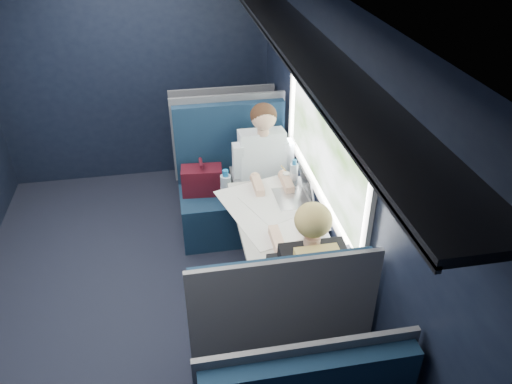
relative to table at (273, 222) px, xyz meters
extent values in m
cube|color=black|center=(-1.03, 0.00, -0.67)|extent=(2.80, 4.20, 0.01)
cube|color=black|center=(0.42, 0.00, 0.49)|extent=(0.10, 4.20, 2.30)
cube|color=black|center=(-1.03, 2.15, 0.49)|extent=(2.80, 0.10, 2.30)
cube|color=beige|center=(0.35, 0.00, 1.08)|extent=(0.03, 1.84, 0.07)
cube|color=beige|center=(0.35, 0.00, 0.23)|extent=(0.03, 1.84, 0.07)
cube|color=beige|center=(0.35, -0.89, 0.66)|extent=(0.03, 0.07, 0.78)
cube|color=beige|center=(0.35, 0.89, 0.66)|extent=(0.03, 0.07, 0.78)
cube|color=black|center=(0.19, 0.00, 1.32)|extent=(0.36, 4.10, 0.04)
cube|color=black|center=(0.02, 0.00, 1.30)|extent=(0.02, 4.10, 0.03)
cube|color=red|center=(0.35, 0.00, 1.23)|extent=(0.01, 0.10, 0.12)
cylinder|color=#54565E|center=(-0.15, 0.00, -0.31)|extent=(0.08, 0.08, 0.70)
cube|color=beige|center=(0.03, 0.00, 0.06)|extent=(0.62, 1.00, 0.04)
cube|color=#0B1C31|center=(-0.18, 0.78, -0.44)|extent=(1.00, 0.50, 0.45)
cube|color=#0B1C31|center=(-0.18, 1.08, 0.16)|extent=(1.00, 0.10, 0.75)
cube|color=#54565E|center=(-0.18, 1.14, 0.19)|extent=(1.04, 0.03, 0.82)
cube|color=#54565E|center=(-0.18, 0.73, -0.11)|extent=(0.06, 0.40, 0.20)
cube|color=#490F1B|center=(-0.47, 0.85, -0.09)|extent=(0.37, 0.22, 0.25)
cylinder|color=#490F1B|center=(-0.47, 0.85, 0.09)|extent=(0.04, 0.15, 0.03)
cylinder|color=silver|center=(-0.28, 0.67, -0.08)|extent=(0.09, 0.09, 0.26)
cylinder|color=#176CB3|center=(-0.28, 0.67, 0.07)|extent=(0.05, 0.05, 0.06)
cube|color=#0B1C31|center=(-0.18, -0.78, -0.44)|extent=(1.00, 0.50, 0.45)
cube|color=#0B1C31|center=(-0.18, -1.08, 0.16)|extent=(1.00, 0.10, 0.75)
cube|color=#54565E|center=(-0.18, -1.14, 0.19)|extent=(1.04, 0.03, 0.82)
cube|color=#54565E|center=(-0.18, -0.73, -0.11)|extent=(0.06, 0.40, 0.20)
cube|color=#0B1C31|center=(-0.18, 1.88, -0.44)|extent=(1.00, 0.40, 0.45)
cube|color=#0B1C31|center=(-0.18, 1.64, 0.12)|extent=(1.00, 0.10, 0.66)
cube|color=#54565E|center=(-0.18, 1.59, 0.14)|extent=(1.04, 0.03, 0.72)
cube|color=black|center=(0.07, 0.64, -0.13)|extent=(0.36, 0.44, 0.16)
cube|color=black|center=(0.07, 0.44, -0.44)|extent=(0.32, 0.12, 0.45)
cube|color=white|center=(0.07, 0.80, 0.12)|extent=(0.40, 0.29, 0.53)
cylinder|color=#D8A88C|center=(0.07, 0.76, 0.40)|extent=(0.10, 0.10, 0.06)
sphere|color=#D8A88C|center=(0.07, 0.74, 0.53)|extent=(0.21, 0.21, 0.21)
sphere|color=#382114|center=(0.07, 0.76, 0.55)|extent=(0.22, 0.22, 0.22)
cube|color=white|center=(-0.15, 0.76, 0.12)|extent=(0.09, 0.12, 0.34)
cube|color=white|center=(0.29, 0.76, 0.12)|extent=(0.09, 0.12, 0.34)
cube|color=black|center=(0.07, -0.64, -0.13)|extent=(0.36, 0.44, 0.16)
cube|color=black|center=(0.07, -0.44, -0.44)|extent=(0.32, 0.12, 0.45)
cube|color=black|center=(0.07, -0.80, 0.12)|extent=(0.40, 0.29, 0.53)
cylinder|color=#D8A88C|center=(0.07, -0.76, 0.40)|extent=(0.10, 0.10, 0.06)
sphere|color=#D8A88C|center=(0.07, -0.74, 0.53)|extent=(0.21, 0.21, 0.21)
sphere|color=tan|center=(0.07, -0.76, 0.55)|extent=(0.22, 0.22, 0.22)
cube|color=black|center=(-0.15, -0.76, 0.12)|extent=(0.09, 0.12, 0.34)
cube|color=black|center=(0.29, -0.76, 0.12)|extent=(0.09, 0.12, 0.34)
cube|color=tan|center=(0.07, -0.86, 0.24)|extent=(0.26, 0.07, 0.36)
cube|color=white|center=(-0.02, 0.05, 0.08)|extent=(0.80, 0.98, 0.01)
cube|color=silver|center=(0.18, 0.17, 0.08)|extent=(0.25, 0.33, 0.02)
cube|color=silver|center=(0.30, 0.17, 0.21)|extent=(0.02, 0.33, 0.23)
cube|color=black|center=(0.29, 0.17, 0.21)|extent=(0.01, 0.29, 0.18)
cylinder|color=silver|center=(0.25, 0.39, 0.17)|extent=(0.07, 0.07, 0.19)
cylinder|color=#176CB3|center=(0.25, 0.39, 0.28)|extent=(0.04, 0.04, 0.04)
cylinder|color=white|center=(0.20, 0.44, 0.12)|extent=(0.06, 0.06, 0.08)
camera|label=1|loc=(-0.68, -3.00, 2.24)|focal=35.00mm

